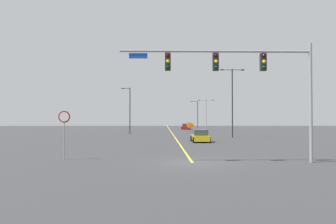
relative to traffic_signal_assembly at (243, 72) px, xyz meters
The scene contains 12 objects.
ground 6.29m from the traffic_signal_assembly, behind, with size 187.37×187.37×0.00m, color #38383A.
road_centre_stripe 52.44m from the traffic_signal_assembly, 93.40° to the left, with size 0.16×104.09×0.01m.
traffic_signal_assembly is the anchor object (origin of this frame).
stop_sign 11.77m from the traffic_signal_assembly, behind, with size 0.76×0.07×3.14m.
street_lamp_far_left 37.54m from the traffic_signal_assembly, 106.43° to the left, with size 1.57×0.24×8.06m.
street_lamp_near_left 69.44m from the traffic_signal_assembly, 85.86° to the left, with size 2.14×0.24×7.63m.
street_lamp_mid_right 24.90m from the traffic_signal_assembly, 78.73° to the left, with size 3.35×0.24×9.56m.
street_lamp_near_right 55.05m from the traffic_signal_assembly, 84.23° to the left, with size 3.78×0.24×7.11m.
construction_sign_left_shoulder 43.56m from the traffic_signal_assembly, 89.35° to the left, with size 1.26×0.28×1.96m.
construction_sign_median_far 37.63m from the traffic_signal_assembly, 89.39° to the left, with size 1.09×0.08×1.90m.
car_yellow_approaching 17.16m from the traffic_signal_assembly, 92.09° to the left, with size 1.93×3.82×1.40m.
car_red_mid 58.04m from the traffic_signal_assembly, 89.08° to the left, with size 2.22×4.17×1.41m.
Camera 1 is at (-1.82, -18.70, 2.65)m, focal length 33.41 mm.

